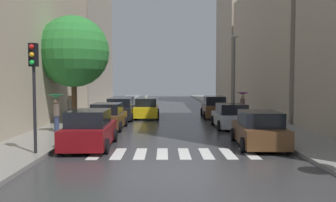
{
  "coord_description": "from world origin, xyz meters",
  "views": [
    {
      "loc": [
        -0.38,
        -10.8,
        2.98
      ],
      "look_at": [
        -0.04,
        18.49,
        1.3
      ],
      "focal_mm": 36.93,
      "sensor_mm": 36.0,
      "label": 1
    }
  ],
  "objects": [
    {
      "name": "street_tree_left",
      "position": [
        -6.46,
        12.6,
        4.96
      ],
      "size": [
        4.78,
        4.78,
        7.21
      ],
      "color": "#513823",
      "rests_on": "sidewalk_left"
    },
    {
      "name": "traffic_light_left_corner",
      "position": [
        -5.45,
        2.71,
        3.29
      ],
      "size": [
        0.3,
        0.42,
        4.3
      ],
      "color": "black",
      "rests_on": "sidewalk_left"
    },
    {
      "name": "parked_car_right_second",
      "position": [
        3.88,
        11.07,
        0.73
      ],
      "size": [
        2.11,
        4.23,
        1.55
      ],
      "rotation": [
        0.0,
        0.0,
        1.57
      ],
      "color": "#B2B7BF",
      "rests_on": "ground"
    },
    {
      "name": "ground_plane",
      "position": [
        0.0,
        24.0,
        -0.02
      ],
      "size": [
        28.0,
        72.0,
        0.04
      ],
      "primitive_type": "cube",
      "color": "#353538"
    },
    {
      "name": "lamp_post_right",
      "position": [
        5.55,
        18.37,
        4.03
      ],
      "size": [
        0.6,
        0.28,
        6.71
      ],
      "color": "#595B60",
      "rests_on": "sidewalk_right"
    },
    {
      "name": "parked_car_left_third",
      "position": [
        -3.76,
        15.86,
        0.79
      ],
      "size": [
        2.23,
        4.62,
        1.69
      ],
      "rotation": [
        0.0,
        0.0,
        1.59
      ],
      "color": "black",
      "rests_on": "ground"
    },
    {
      "name": "crosswalk_stripes",
      "position": [
        0.0,
        3.25,
        0.01
      ],
      "size": [
        6.75,
        2.2,
        0.01
      ],
      "color": "silver",
      "rests_on": "ground"
    },
    {
      "name": "sidewalk_left",
      "position": [
        -6.5,
        24.0,
        0.07
      ],
      "size": [
        3.0,
        72.0,
        0.15
      ],
      "primitive_type": "cube",
      "color": "gray",
      "rests_on": "ground"
    },
    {
      "name": "building_left_mid",
      "position": [
        -11.0,
        32.33,
        10.62
      ],
      "size": [
        6.0,
        16.39,
        21.24
      ],
      "primitive_type": "cube",
      "color": "#9E9384",
      "rests_on": "ground"
    },
    {
      "name": "parked_car_right_third",
      "position": [
        3.74,
        17.43,
        0.82
      ],
      "size": [
        2.13,
        4.8,
        1.77
      ],
      "rotation": [
        0.0,
        0.0,
        1.53
      ],
      "color": "brown",
      "rests_on": "ground"
    },
    {
      "name": "building_left_near",
      "position": [
        -11.0,
        12.63,
        5.63
      ],
      "size": [
        6.0,
        21.78,
        11.25
      ],
      "primitive_type": "cube",
      "color": "#B2A38C",
      "rests_on": "ground"
    },
    {
      "name": "pedestrian_foreground",
      "position": [
        5.89,
        16.64,
        1.59
      ],
      "size": [
        1.03,
        1.03,
        1.96
      ],
      "rotation": [
        0.0,
        0.0,
        1.91
      ],
      "color": "brown",
      "rests_on": "sidewalk_right"
    },
    {
      "name": "pedestrian_far_side",
      "position": [
        -7.05,
        13.63,
        1.12
      ],
      "size": [
        0.36,
        0.36,
        1.83
      ],
      "rotation": [
        0.0,
        0.0,
        0.12
      ],
      "color": "black",
      "rests_on": "sidewalk_left"
    },
    {
      "name": "building_right_far",
      "position": [
        11.0,
        38.62,
        10.15
      ],
      "size": [
        6.0,
        12.76,
        20.3
      ],
      "primitive_type": "cube",
      "color": "#B2A38C",
      "rests_on": "ground"
    },
    {
      "name": "parked_car_right_nearest",
      "position": [
        3.95,
        4.76,
        0.76
      ],
      "size": [
        2.25,
        4.31,
        1.63
      ],
      "rotation": [
        0.0,
        0.0,
        1.52
      ],
      "color": "brown",
      "rests_on": "ground"
    },
    {
      "name": "building_right_mid",
      "position": [
        11.0,
        21.63,
        6.14
      ],
      "size": [
        6.0,
        18.86,
        12.28
      ],
      "primitive_type": "cube",
      "color": "#B2A38C",
      "rests_on": "ground"
    },
    {
      "name": "pedestrian_near_tree",
      "position": [
        -6.43,
        8.58,
        1.61
      ],
      "size": [
        0.9,
        0.9,
        2.1
      ],
      "rotation": [
        0.0,
        0.0,
        0.37
      ],
      "color": "navy",
      "rests_on": "sidewalk_left"
    },
    {
      "name": "parked_car_left_fourth",
      "position": [
        -3.97,
        21.29,
        0.74
      ],
      "size": [
        2.04,
        4.45,
        1.57
      ],
      "rotation": [
        0.0,
        0.0,
        1.59
      ],
      "color": "#474C51",
      "rests_on": "ground"
    },
    {
      "name": "parked_car_left_nearest",
      "position": [
        -3.72,
        4.57,
        0.8
      ],
      "size": [
        2.12,
        4.29,
        1.71
      ],
      "rotation": [
        0.0,
        0.0,
        1.58
      ],
      "color": "maroon",
      "rests_on": "ground"
    },
    {
      "name": "taxi_midroad",
      "position": [
        -1.82,
        17.27,
        0.76
      ],
      "size": [
        2.1,
        4.65,
        1.81
      ],
      "rotation": [
        0.0,
        0.0,
        1.58
      ],
      "color": "yellow",
      "rests_on": "ground"
    },
    {
      "name": "sidewalk_right",
      "position": [
        6.5,
        24.0,
        0.07
      ],
      "size": [
        3.0,
        72.0,
        0.15
      ],
      "primitive_type": "cube",
      "color": "gray",
      "rests_on": "ground"
    },
    {
      "name": "parked_car_left_second",
      "position": [
        -3.87,
        10.57,
        0.76
      ],
      "size": [
        2.16,
        4.1,
        1.63
      ],
      "rotation": [
        0.0,
        0.0,
        1.55
      ],
      "color": "brown",
      "rests_on": "ground"
    }
  ]
}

